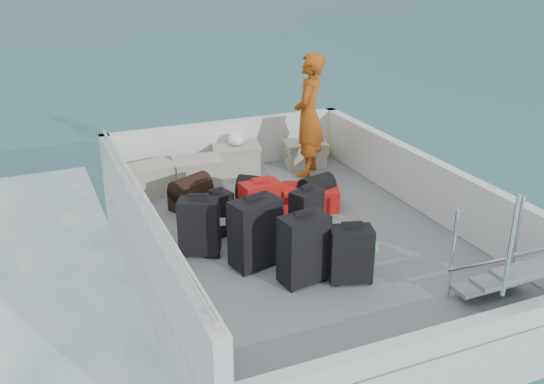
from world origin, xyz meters
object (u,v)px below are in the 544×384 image
(suitcase_7, at_px, (306,212))
(crate_3, at_px, (305,155))
(crate_2, at_px, (236,160))
(suitcase_8, at_px, (310,197))
(crate_1, at_px, (198,173))
(suitcase_6, at_px, (350,255))
(suitcase_2, at_px, (217,215))
(crate_0, at_px, (150,180))
(suitcase_3, at_px, (304,250))
(suitcase_4, at_px, (255,233))
(suitcase_5, at_px, (261,208))
(suitcase_1, at_px, (199,227))
(passenger, at_px, (309,115))

(suitcase_7, bearing_deg, crate_3, 38.75)
(crate_2, xyz_separation_m, crate_3, (1.04, -0.14, -0.02))
(suitcase_8, height_order, crate_1, crate_1)
(suitcase_6, distance_m, suitcase_8, 1.83)
(suitcase_6, bearing_deg, suitcase_2, 137.82)
(crate_0, bearing_deg, suitcase_3, -73.05)
(suitcase_8, height_order, crate_2, crate_2)
(suitcase_7, height_order, crate_0, suitcase_7)
(suitcase_4, distance_m, crate_1, 2.37)
(crate_1, bearing_deg, suitcase_7, -69.68)
(suitcase_2, relative_size, suitcase_3, 0.72)
(suitcase_4, bearing_deg, crate_2, 59.26)
(suitcase_2, distance_m, crate_1, 1.58)
(suitcase_5, distance_m, crate_0, 1.91)
(suitcase_3, bearing_deg, suitcase_1, 119.96)
(crate_2, bearing_deg, passenger, -25.53)
(suitcase_6, distance_m, passenger, 3.08)
(suitcase_4, distance_m, suitcase_8, 1.64)
(suitcase_5, bearing_deg, suitcase_7, -31.16)
(suitcase_6, bearing_deg, passenger, 88.42)
(passenger, bearing_deg, suitcase_2, -13.95)
(passenger, bearing_deg, suitcase_4, 1.31)
(suitcase_6, bearing_deg, suitcase_7, 103.29)
(crate_1, height_order, passenger, passenger)
(suitcase_3, relative_size, crate_1, 1.15)
(suitcase_1, height_order, suitcase_6, suitcase_1)
(suitcase_5, xyz_separation_m, passenger, (1.35, 1.53, 0.55))
(suitcase_1, bearing_deg, suitcase_5, 43.25)
(suitcase_2, bearing_deg, crate_2, 46.09)
(suitcase_4, relative_size, crate_1, 1.20)
(suitcase_4, relative_size, passenger, 0.42)
(suitcase_4, bearing_deg, suitcase_3, -72.68)
(suitcase_6, relative_size, passenger, 0.33)
(suitcase_4, bearing_deg, suitcase_6, -56.82)
(suitcase_4, xyz_separation_m, suitcase_5, (0.34, 0.68, -0.06))
(suitcase_1, distance_m, crate_2, 2.51)
(crate_2, bearing_deg, crate_0, -167.62)
(suitcase_4, relative_size, crate_2, 1.15)
(crate_1, xyz_separation_m, crate_3, (1.71, 0.15, -0.01))
(suitcase_1, xyz_separation_m, suitcase_2, (0.31, 0.35, -0.06))
(suitcase_7, distance_m, crate_3, 2.30)
(suitcase_1, xyz_separation_m, suitcase_7, (1.25, -0.01, -0.04))
(crate_1, xyz_separation_m, passenger, (1.60, -0.15, 0.68))
(suitcase_1, xyz_separation_m, suitcase_5, (0.79, 0.23, -0.01))
(suitcase_3, distance_m, suitcase_8, 1.84)
(crate_2, bearing_deg, suitcase_5, -102.12)
(suitcase_3, xyz_separation_m, suitcase_5, (0.03, 1.17, -0.04))
(suitcase_2, bearing_deg, crate_0, 87.23)
(suitcase_4, height_order, crate_0, suitcase_4)
(suitcase_6, bearing_deg, suitcase_8, 92.53)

